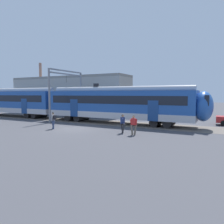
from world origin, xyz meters
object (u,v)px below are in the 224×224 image
at_px(pedestrian_navy, 123,122).
at_px(pedestrian_grey, 53,119).
at_px(pedestrian_red, 134,123).
at_px(commuter_train, 60,103).

bearing_deg(pedestrian_navy, pedestrian_grey, -171.06).
height_order(pedestrian_grey, pedestrian_navy, same).
relative_size(pedestrian_grey, pedestrian_red, 1.00).
bearing_deg(commuter_train, pedestrian_grey, -53.34).
bearing_deg(pedestrian_red, pedestrian_navy, 162.70).
bearing_deg(pedestrian_grey, commuter_train, 126.66).
xyz_separation_m(commuter_train, pedestrian_navy, (11.98, -5.57, -1.29)).
bearing_deg(pedestrian_grey, pedestrian_red, 5.07).
xyz_separation_m(commuter_train, pedestrian_red, (13.18, -5.95, -1.26)).
relative_size(commuter_train, pedestrian_navy, 22.83).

